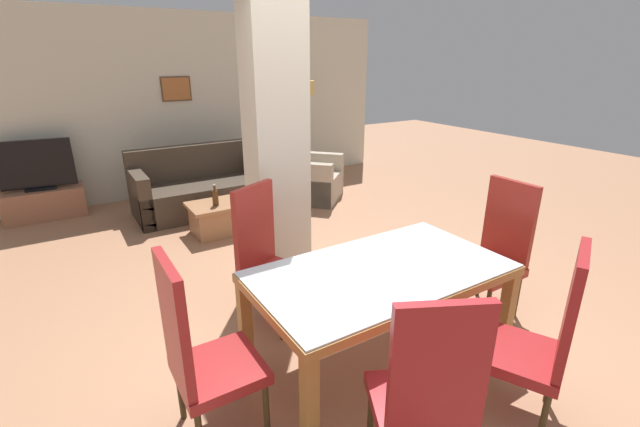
{
  "coord_description": "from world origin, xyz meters",
  "views": [
    {
      "loc": [
        -1.7,
        -1.95,
        2.06
      ],
      "look_at": [
        0.0,
        0.78,
        0.88
      ],
      "focal_mm": 24.0,
      "sensor_mm": 36.0,
      "label": 1
    }
  ],
  "objects_px": {
    "dining_chair_near_right": "(542,337)",
    "bottle": "(215,197)",
    "coffee_table": "(217,218)",
    "dining_chair_far_left": "(266,254)",
    "sofa": "(201,190)",
    "tv_screen": "(36,166)",
    "dining_chair_head_right": "(497,248)",
    "dining_chair_head_left": "(199,351)",
    "tv_stand": "(45,204)",
    "floor_lamp": "(303,97)",
    "armchair": "(308,180)",
    "dining_table": "(380,287)",
    "dining_chair_near_left": "(426,393)"
  },
  "relations": [
    {
      "from": "dining_chair_head_left",
      "to": "armchair",
      "type": "distance_m",
      "value": 4.41
    },
    {
      "from": "sofa",
      "to": "floor_lamp",
      "type": "distance_m",
      "value": 2.38
    },
    {
      "from": "dining_table",
      "to": "sofa",
      "type": "bearing_deg",
      "value": 91.24
    },
    {
      "from": "tv_screen",
      "to": "floor_lamp",
      "type": "xyz_separation_m",
      "value": [
        3.9,
        -0.21,
        0.71
      ]
    },
    {
      "from": "dining_table",
      "to": "bottle",
      "type": "height_order",
      "value": "dining_table"
    },
    {
      "from": "dining_chair_near_right",
      "to": "bottle",
      "type": "distance_m",
      "value": 3.77
    },
    {
      "from": "coffee_table",
      "to": "dining_chair_far_left",
      "type": "bearing_deg",
      "value": -97.21
    },
    {
      "from": "tv_stand",
      "to": "floor_lamp",
      "type": "relative_size",
      "value": 0.57
    },
    {
      "from": "dining_chair_far_left",
      "to": "armchair",
      "type": "height_order",
      "value": "dining_chair_far_left"
    },
    {
      "from": "dining_chair_head_right",
      "to": "dining_chair_near_right",
      "type": "relative_size",
      "value": 1.0
    },
    {
      "from": "dining_chair_near_right",
      "to": "dining_table",
      "type": "bearing_deg",
      "value": 90.0
    },
    {
      "from": "floor_lamp",
      "to": "dining_table",
      "type": "bearing_deg",
      "value": -113.65
    },
    {
      "from": "dining_chair_head_right",
      "to": "floor_lamp",
      "type": "relative_size",
      "value": 0.67
    },
    {
      "from": "tv_screen",
      "to": "tv_stand",
      "type": "bearing_deg",
      "value": -0.0
    },
    {
      "from": "dining_table",
      "to": "armchair",
      "type": "xyz_separation_m",
      "value": [
        1.46,
        3.47,
        -0.29
      ]
    },
    {
      "from": "armchair",
      "to": "dining_table",
      "type": "bearing_deg",
      "value": 23.85
    },
    {
      "from": "dining_chair_near_right",
      "to": "bottle",
      "type": "relative_size",
      "value": 4.31
    },
    {
      "from": "dining_chair_near_right",
      "to": "armchair",
      "type": "distance_m",
      "value": 4.5
    },
    {
      "from": "bottle",
      "to": "tv_stand",
      "type": "height_order",
      "value": "bottle"
    },
    {
      "from": "dining_chair_head_right",
      "to": "bottle",
      "type": "xyz_separation_m",
      "value": [
        -1.44,
        2.81,
        -0.09
      ]
    },
    {
      "from": "coffee_table",
      "to": "tv_stand",
      "type": "xyz_separation_m",
      "value": [
        -1.79,
        1.74,
        0.0
      ]
    },
    {
      "from": "tv_stand",
      "to": "dining_chair_near_left",
      "type": "bearing_deg",
      "value": -74.35
    },
    {
      "from": "dining_chair_far_left",
      "to": "tv_screen",
      "type": "height_order",
      "value": "dining_chair_far_left"
    },
    {
      "from": "dining_table",
      "to": "tv_stand",
      "type": "bearing_deg",
      "value": 113.11
    },
    {
      "from": "dining_chair_near_left",
      "to": "tv_stand",
      "type": "xyz_separation_m",
      "value": [
        -1.54,
        5.49,
        -0.37
      ]
    },
    {
      "from": "dining_chair_head_right",
      "to": "coffee_table",
      "type": "relative_size",
      "value": 1.74
    },
    {
      "from": "dining_chair_far_left",
      "to": "tv_screen",
      "type": "xyz_separation_m",
      "value": [
        -1.54,
        3.72,
        0.15
      ]
    },
    {
      "from": "sofa",
      "to": "coffee_table",
      "type": "distance_m",
      "value": 0.94
    },
    {
      "from": "dining_chair_head_right",
      "to": "dining_chair_head_left",
      "type": "relative_size",
      "value": 1.0
    },
    {
      "from": "dining_chair_head_left",
      "to": "armchair",
      "type": "height_order",
      "value": "dining_chair_head_left"
    },
    {
      "from": "dining_chair_head_left",
      "to": "dining_table",
      "type": "bearing_deg",
      "value": 90.0
    },
    {
      "from": "dining_table",
      "to": "dining_chair_head_left",
      "type": "distance_m",
      "value": 1.25
    },
    {
      "from": "dining_chair_near_left",
      "to": "sofa",
      "type": "relative_size",
      "value": 0.63
    },
    {
      "from": "dining_chair_far_left",
      "to": "dining_chair_head_left",
      "type": "distance_m",
      "value": 1.21
    },
    {
      "from": "dining_chair_far_left",
      "to": "floor_lamp",
      "type": "height_order",
      "value": "floor_lamp"
    },
    {
      "from": "floor_lamp",
      "to": "dining_chair_head_right",
      "type": "bearing_deg",
      "value": -98.89
    },
    {
      "from": "dining_chair_head_right",
      "to": "dining_chair_head_left",
      "type": "bearing_deg",
      "value": 90.0
    },
    {
      "from": "dining_chair_near_left",
      "to": "coffee_table",
      "type": "xyz_separation_m",
      "value": [
        0.25,
        3.74,
        -0.38
      ]
    },
    {
      "from": "dining_chair_near_right",
      "to": "armchair",
      "type": "height_order",
      "value": "dining_chair_near_right"
    },
    {
      "from": "dining_chair_near_left",
      "to": "armchair",
      "type": "height_order",
      "value": "dining_chair_near_left"
    },
    {
      "from": "dining_chair_far_left",
      "to": "coffee_table",
      "type": "bearing_deg",
      "value": -122.92
    },
    {
      "from": "sofa",
      "to": "tv_screen",
      "type": "distance_m",
      "value": 2.1
    },
    {
      "from": "tv_stand",
      "to": "dining_table",
      "type": "bearing_deg",
      "value": -66.89
    },
    {
      "from": "dining_chair_near_left",
      "to": "bottle",
      "type": "relative_size",
      "value": 4.31
    },
    {
      "from": "coffee_table",
      "to": "floor_lamp",
      "type": "height_order",
      "value": "floor_lamp"
    },
    {
      "from": "dining_table",
      "to": "floor_lamp",
      "type": "bearing_deg",
      "value": 66.35
    },
    {
      "from": "dining_chair_head_right",
      "to": "armchair",
      "type": "xyz_separation_m",
      "value": [
        0.22,
        3.47,
        -0.28
      ]
    },
    {
      "from": "bottle",
      "to": "tv_screen",
      "type": "relative_size",
      "value": 0.3
    },
    {
      "from": "dining_chair_head_right",
      "to": "bottle",
      "type": "relative_size",
      "value": 4.31
    },
    {
      "from": "armchair",
      "to": "tv_screen",
      "type": "distance_m",
      "value": 3.64
    }
  ]
}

